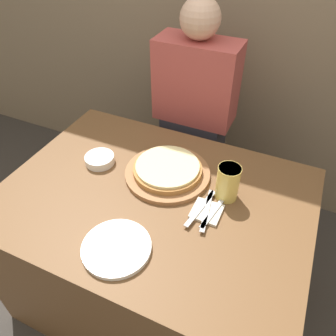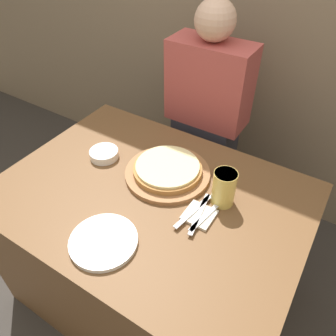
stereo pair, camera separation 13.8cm
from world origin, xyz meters
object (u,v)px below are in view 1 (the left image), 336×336
Objects in this scene: pizza_on_board at (168,171)px; diner_person at (194,128)px; fork at (201,208)px; side_bowl at (100,159)px; spoon at (213,212)px; beer_glass at (228,181)px; dinner_knife at (207,210)px; dinner_plate at (118,248)px.

pizza_on_board is 0.27× the size of diner_person.
pizza_on_board is at bearing 146.10° from fork.
side_bowl is 0.56m from spoon.
beer_glass is 0.15m from fork.
dinner_knife is at bearing 0.00° from fork.
beer_glass is 0.48m from dinner_plate.
diner_person is at bearing 94.73° from dinner_plate.
pizza_on_board reaches higher than spoon.
dinner_plate is at bearing -89.64° from pizza_on_board.
beer_glass is 0.62× the size of dinner_plate.
spoon is (0.05, 0.00, 0.00)m from fork.
spoon is 0.14× the size of diner_person.
spoon is (0.56, -0.08, -0.00)m from side_bowl.
pizza_on_board is 0.28m from spoon.
pizza_on_board is at bearing 175.93° from beer_glass.
pizza_on_board reaches higher than fork.
dinner_plate is (-0.26, -0.40, -0.07)m from beer_glass.
beer_glass reaches higher than spoon.
dinner_plate is 0.34m from fork.
diner_person reaches higher than beer_glass.
dinner_knife is 0.71m from diner_person.
fork is at bearing -33.90° from pizza_on_board.
dinner_knife is at bearing -65.21° from diner_person.
beer_glass is 0.13m from spoon.
spoon is (0.24, 0.28, 0.01)m from dinner_plate.
pizza_on_board is 2.44× the size of beer_glass.
beer_glass reaches higher than dinner_plate.
pizza_on_board is at bearing -81.72° from diner_person.
dinner_knife is at bearing -109.42° from beer_glass.
pizza_on_board is 0.27m from beer_glass.
side_bowl is at bearing -176.86° from beer_glass.
fork is at bearing 55.69° from dinner_plate.
dinner_knife is (0.22, 0.28, 0.01)m from dinner_plate.
spoon is at bearing 0.00° from dinner_knife.
side_bowl is at bearing 171.63° from spoon.
fork is 0.70m from diner_person.
spoon is at bearing -97.56° from beer_glass.
beer_glass is at bearing 70.58° from dinner_knife.
dinner_plate is at bearing -127.61° from dinner_knife.
dinner_knife is (0.22, -0.13, -0.01)m from pizza_on_board.
side_bowl is 0.52m from fork.
spoon is at bearing -63.39° from diner_person.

